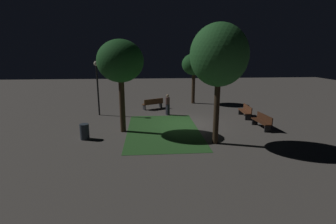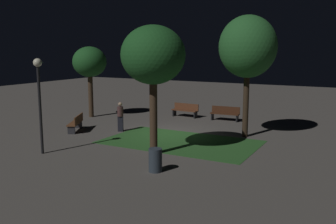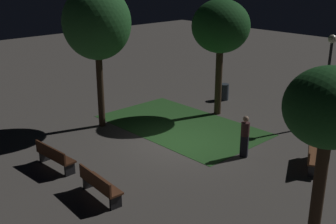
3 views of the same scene
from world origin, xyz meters
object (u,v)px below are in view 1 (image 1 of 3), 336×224
object	(u,v)px
bench_near_trees	(262,121)
bench_lawn_edge	(246,111)
tree_back_right	(194,65)
tree_near_wall	(219,56)
bench_corner	(153,103)
lamp_post_plaza_east	(97,78)
pedestrian	(168,104)
trash_bin	(85,132)
tree_right_canopy	(120,62)

from	to	relation	value
bench_near_trees	bench_lawn_edge	size ratio (longest dim) A/B	1.00
bench_lawn_edge	tree_back_right	size ratio (longest dim) A/B	0.40
bench_near_trees	tree_near_wall	xyz separation A→B (m)	(-2.40, 3.65, 4.04)
bench_corner	lamp_post_plaza_east	bearing A→B (deg)	113.56
lamp_post_plaza_east	pedestrian	xyz separation A→B (m)	(-0.37, -5.21, -1.95)
bench_corner	tree_back_right	size ratio (longest dim) A/B	0.39
bench_near_trees	tree_near_wall	world-z (taller)	tree_near_wall
tree_near_wall	bench_lawn_edge	bearing A→B (deg)	-35.31
tree_back_right	trash_bin	distance (m)	12.59
lamp_post_plaza_east	pedestrian	distance (m)	5.58
tree_right_canopy	bench_near_trees	bearing A→B (deg)	-90.33
bench_lawn_edge	lamp_post_plaza_east	size ratio (longest dim) A/B	0.45
bench_lawn_edge	tree_near_wall	size ratio (longest dim) A/B	0.30
bench_lawn_edge	lamp_post_plaza_east	world-z (taller)	lamp_post_plaza_east
bench_lawn_edge	tree_right_canopy	xyz separation A→B (m)	(-2.71, 8.68, 3.67)
bench_near_trees	tree_right_canopy	xyz separation A→B (m)	(0.05, 8.68, 3.67)
bench_near_trees	bench_corner	world-z (taller)	same
tree_near_wall	lamp_post_plaza_east	world-z (taller)	tree_near_wall
tree_right_canopy	tree_near_wall	xyz separation A→B (m)	(-2.45, -5.02, 0.37)
tree_back_right	bench_near_trees	bearing A→B (deg)	-160.41
bench_lawn_edge	lamp_post_plaza_east	xyz separation A→B (m)	(1.54, 10.88, 2.32)
bench_lawn_edge	tree_right_canopy	bearing A→B (deg)	107.34
bench_lawn_edge	pedestrian	size ratio (longest dim) A/B	1.13
bench_lawn_edge	tree_right_canopy	size ratio (longest dim) A/B	0.34
trash_bin	bench_corner	bearing A→B (deg)	-28.21
bench_corner	bench_near_trees	bearing A→B (deg)	-132.16
bench_lawn_edge	bench_corner	bearing A→B (deg)	63.61
bench_corner	tree_back_right	xyz separation A→B (m)	(2.14, -3.81, 3.07)
trash_bin	pedestrian	size ratio (longest dim) A/B	0.54
pedestrian	trash_bin	bearing A→B (deg)	135.73
bench_lawn_edge	bench_corner	distance (m)	7.53
bench_lawn_edge	tree_near_wall	world-z (taller)	tree_near_wall
bench_near_trees	bench_corner	bearing A→B (deg)	47.84
bench_near_trees	tree_near_wall	size ratio (longest dim) A/B	0.30
trash_bin	pedestrian	distance (m)	7.16
tree_near_wall	bench_near_trees	bearing A→B (deg)	-56.70
tree_back_right	tree_right_canopy	distance (m)	10.02
bench_near_trees	bench_corner	size ratio (longest dim) A/B	1.01
tree_back_right	tree_right_canopy	xyz separation A→B (m)	(-8.19, 5.74, 0.60)
tree_back_right	tree_right_canopy	world-z (taller)	tree_right_canopy
lamp_post_plaza_east	tree_right_canopy	bearing A→B (deg)	-152.60
bench_near_trees	bench_lawn_edge	bearing A→B (deg)	0.00
tree_back_right	pedestrian	size ratio (longest dim) A/B	2.85
tree_right_canopy	trash_bin	size ratio (longest dim) A/B	6.24
tree_right_canopy	tree_near_wall	size ratio (longest dim) A/B	0.89
tree_back_right	tree_right_canopy	size ratio (longest dim) A/B	0.85
bench_near_trees	bench_lawn_edge	distance (m)	2.76
tree_near_wall	trash_bin	world-z (taller)	tree_near_wall
tree_back_right	tree_near_wall	bearing A→B (deg)	176.12
bench_lawn_edge	tree_back_right	distance (m)	6.93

